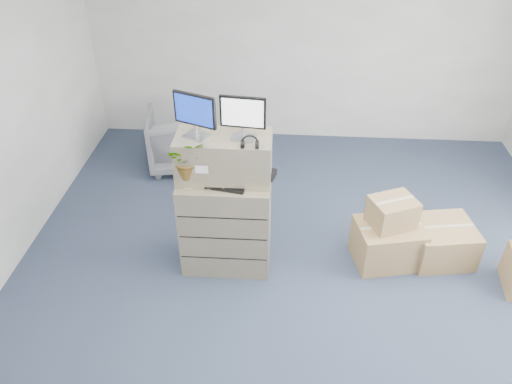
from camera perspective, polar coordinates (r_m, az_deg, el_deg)
ground at (r=4.92m, az=5.20°, el=-13.34°), size 7.00×7.00×0.00m
wall_back at (r=7.15m, az=5.71°, el=16.45°), size 6.00×0.02×2.80m
filing_cabinet_lower at (r=5.06m, az=-3.43°, el=-3.51°), size 0.89×0.55×1.03m
filing_cabinet_upper at (r=4.67m, az=-3.68°, el=3.96°), size 0.89×0.45×0.44m
monitor_left at (r=4.48m, az=-7.01°, el=8.93°), size 0.40×0.23×0.41m
monitor_right at (r=4.42m, az=-1.51°, el=8.73°), size 0.41×0.18×0.41m
headphones at (r=4.37m, az=-0.70°, el=5.65°), size 0.15×0.02×0.15m
keyboard at (r=4.66m, az=-3.68°, el=0.75°), size 0.44×0.25×0.02m
mouse at (r=4.61m, az=0.05°, el=0.57°), size 0.11×0.08×0.04m
water_bottle at (r=4.72m, az=-3.20°, el=2.94°), size 0.07×0.07×0.25m
phone_dock at (r=4.74m, az=-3.60°, el=1.88°), size 0.06×0.05×0.13m
external_drive at (r=4.78m, az=0.96°, el=2.10°), size 0.24×0.21×0.06m
tissue_box at (r=4.76m, az=0.29°, el=3.07°), size 0.25×0.14×0.09m
potted_plant at (r=4.61m, az=-7.78°, el=3.26°), size 0.45×0.48×0.39m
office_chair at (r=6.81m, az=-8.64°, el=6.30°), size 0.96×0.92×0.86m
cardboard_boxes at (r=5.49m, az=21.45°, el=-5.78°), size 2.12×1.02×0.76m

